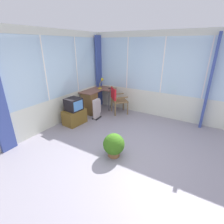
# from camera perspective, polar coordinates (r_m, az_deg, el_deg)

# --- Properties ---
(ground) EXTENTS (5.74, 5.78, 0.06)m
(ground) POSITION_cam_1_polar(r_m,az_deg,el_deg) (3.90, 4.68, -13.73)
(ground) COLOR gray
(north_window_panel) EXTENTS (4.74, 0.07, 2.64)m
(north_window_panel) POSITION_cam_1_polar(r_m,az_deg,el_deg) (4.83, -21.71, 9.53)
(north_window_panel) COLOR silver
(north_window_panel) RESTS_ON ground
(east_window_panel) EXTENTS (0.07, 4.78, 2.64)m
(east_window_panel) POSITION_cam_1_polar(r_m,az_deg,el_deg) (5.50, 16.79, 11.56)
(east_window_panel) COLOR silver
(east_window_panel) RESTS_ON ground
(curtain_corner) EXTENTS (0.34, 0.09, 2.54)m
(curtain_corner) POSITION_cam_1_polar(r_m,az_deg,el_deg) (6.36, -4.36, 13.34)
(curtain_corner) COLOR #3C4D96
(curtain_corner) RESTS_ON ground
(curtain_east_far) EXTENTS (0.34, 0.07, 2.54)m
(curtain_east_far) POSITION_cam_1_polar(r_m,az_deg,el_deg) (5.25, 30.50, 8.44)
(curtain_east_far) COLOR #3C4D96
(curtain_east_far) RESTS_ON ground
(desk) EXTENTS (1.21, 0.78, 0.76)m
(desk) POSITION_cam_1_polar(r_m,az_deg,el_deg) (5.80, -7.46, 3.57)
(desk) COLOR brown
(desk) RESTS_ON ground
(desk_lamp) EXTENTS (0.23, 0.20, 0.39)m
(desk_lamp) POSITION_cam_1_polar(r_m,az_deg,el_deg) (6.02, -3.39, 10.42)
(desk_lamp) COLOR yellow
(desk_lamp) RESTS_ON desk
(tv_remote) EXTENTS (0.07, 0.16, 0.02)m
(tv_remote) POSITION_cam_1_polar(r_m,az_deg,el_deg) (5.99, -0.54, 8.03)
(tv_remote) COLOR black
(tv_remote) RESTS_ON desk
(wooden_armchair) EXTENTS (0.68, 0.68, 0.93)m
(wooden_armchair) POSITION_cam_1_polar(r_m,az_deg,el_deg) (5.63, 1.42, 5.10)
(wooden_armchair) COLOR olive
(wooden_armchair) RESTS_ON ground
(tv_on_stand) EXTENTS (0.67, 0.49, 0.80)m
(tv_on_stand) POSITION_cam_1_polar(r_m,az_deg,el_deg) (5.09, -12.81, -0.20)
(tv_on_stand) COLOR brown
(tv_on_stand) RESTS_ON ground
(space_heater) EXTENTS (0.35, 0.19, 0.65)m
(space_heater) POSITION_cam_1_polar(r_m,az_deg,el_deg) (5.37, -5.17, 1.17)
(space_heater) COLOR silver
(space_heater) RESTS_ON ground
(potted_plant) EXTENTS (0.46, 0.46, 0.52)m
(potted_plant) POSITION_cam_1_polar(r_m,az_deg,el_deg) (3.60, 0.62, -11.20)
(potted_plant) COLOR #94633A
(potted_plant) RESTS_ON ground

